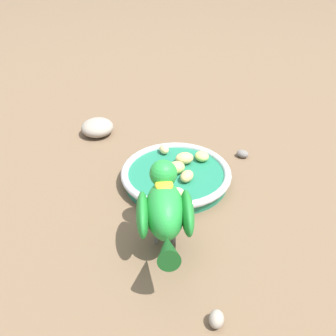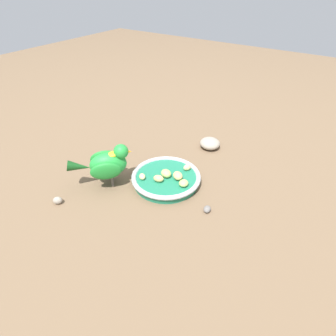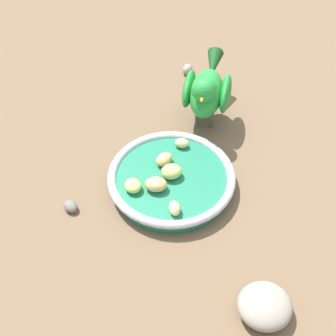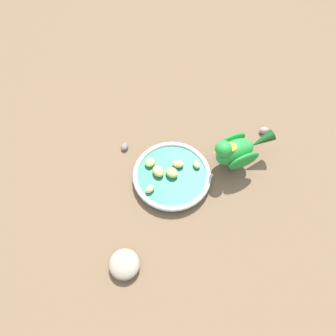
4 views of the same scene
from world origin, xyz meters
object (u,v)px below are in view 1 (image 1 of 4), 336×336
(apple_piece_3, at_px, (187,176))
(apple_piece_2, at_px, (164,149))
(apple_piece_0, at_px, (202,156))
(rock_large, at_px, (97,127))
(apple_piece_5, at_px, (184,158))
(parrot, at_px, (165,209))
(apple_piece_4, at_px, (177,192))
(apple_piece_1, at_px, (176,167))
(pebble_0, at_px, (216,319))
(pebble_1, at_px, (242,154))
(feeding_bowl, at_px, (175,175))

(apple_piece_3, bearing_deg, apple_piece_2, 157.17)
(apple_piece_0, xyz_separation_m, apple_piece_2, (-0.08, -0.03, 0.00))
(rock_large, bearing_deg, apple_piece_5, 4.49)
(apple_piece_0, relative_size, parrot, 0.19)
(apple_piece_4, distance_m, rock_large, 0.33)
(apple_piece_2, distance_m, apple_piece_5, 0.06)
(apple_piece_1, xyz_separation_m, pebble_0, (0.26, -0.21, -0.03))
(pebble_1, bearing_deg, feeding_bowl, -105.36)
(parrot, bearing_deg, apple_piece_4, -14.99)
(apple_piece_1, height_order, apple_piece_5, same)
(parrot, bearing_deg, apple_piece_1, -10.03)
(parrot, relative_size, pebble_0, 6.01)
(apple_piece_2, xyz_separation_m, pebble_0, (0.33, -0.25, -0.02))
(apple_piece_1, height_order, rock_large, apple_piece_1)
(feeding_bowl, distance_m, apple_piece_0, 0.07)
(feeding_bowl, xyz_separation_m, apple_piece_2, (-0.07, 0.04, 0.02))
(apple_piece_0, xyz_separation_m, apple_piece_1, (-0.01, -0.07, 0.00))
(pebble_1, bearing_deg, apple_piece_1, -104.87)
(pebble_0, bearing_deg, pebble_1, 119.78)
(apple_piece_0, height_order, apple_piece_5, apple_piece_5)
(apple_piece_2, bearing_deg, pebble_0, -36.56)
(feeding_bowl, bearing_deg, pebble_0, -38.09)
(apple_piece_0, bearing_deg, feeding_bowl, -99.52)
(apple_piece_2, relative_size, pebble_0, 0.99)
(rock_large, bearing_deg, apple_piece_3, -4.23)
(feeding_bowl, distance_m, pebble_1, 0.18)
(apple_piece_5, bearing_deg, parrot, -57.30)
(apple_piece_0, height_order, apple_piece_1, apple_piece_1)
(feeding_bowl, relative_size, apple_piece_1, 6.17)
(apple_piece_1, height_order, apple_piece_3, apple_piece_1)
(apple_piece_4, relative_size, pebble_0, 0.94)
(apple_piece_0, xyz_separation_m, apple_piece_4, (0.04, -0.13, -0.00))
(apple_piece_1, distance_m, apple_piece_3, 0.04)
(feeding_bowl, height_order, apple_piece_0, apple_piece_0)
(apple_piece_1, distance_m, pebble_1, 0.18)
(apple_piece_0, xyz_separation_m, pebble_1, (0.04, 0.10, -0.03))
(apple_piece_3, distance_m, parrot, 0.17)
(feeding_bowl, relative_size, apple_piece_0, 7.24)
(apple_piece_0, relative_size, rock_large, 0.40)
(apple_piece_5, xyz_separation_m, pebble_0, (0.27, -0.25, -0.02))
(pebble_0, bearing_deg, apple_piece_5, 138.01)
(apple_piece_1, bearing_deg, apple_piece_0, 81.95)
(rock_large, bearing_deg, parrot, -23.32)
(apple_piece_2, height_order, parrot, parrot)
(apple_piece_1, height_order, apple_piece_2, apple_piece_1)
(feeding_bowl, xyz_separation_m, apple_piece_4, (0.06, -0.06, 0.02))
(feeding_bowl, distance_m, apple_piece_4, 0.08)
(parrot, bearing_deg, apple_piece_2, -2.41)
(apple_piece_0, distance_m, apple_piece_1, 0.07)
(apple_piece_4, distance_m, apple_piece_5, 0.11)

